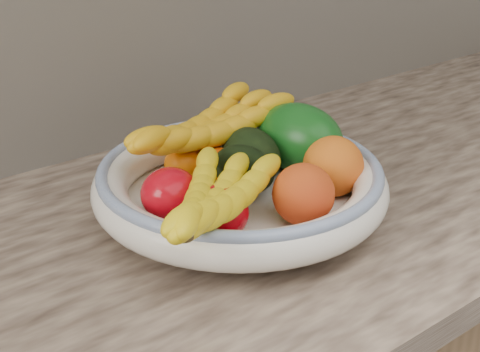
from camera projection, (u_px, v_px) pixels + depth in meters
The scene contains 13 objects.
fruit_bowl at pixel (240, 184), 0.88m from camera, with size 0.39×0.39×0.08m.
clementine_back_left at pixel (183, 163), 0.93m from camera, with size 0.05×0.05×0.05m, color orange.
clementine_back_right at pixel (202, 149), 0.98m from camera, with size 0.05×0.05×0.05m, color #E75D04.
clementine_back_mid at pixel (219, 164), 0.93m from camera, with size 0.05×0.05×0.05m, color #F35305.
tomato_left at pixel (170, 194), 0.83m from camera, with size 0.07×0.07×0.07m, color #BE0714.
tomato_near_left at pixel (218, 213), 0.78m from camera, with size 0.07×0.07×0.07m, color #AA020D.
avocado_center at pixel (243, 169), 0.89m from camera, with size 0.06×0.09×0.06m, color black.
avocado_right at pixel (251, 155), 0.93m from camera, with size 0.08×0.11×0.08m, color black.
green_mango at pixel (299, 138), 0.96m from camera, with size 0.09×0.14×0.10m, color #0E4A12.
peach_front at pixel (303, 194), 0.82m from camera, with size 0.08×0.08×0.08m, color orange.
peach_right at pixel (333, 166), 0.89m from camera, with size 0.08×0.08×0.08m, color orange.
banana_bunch_back at pixel (207, 134), 0.94m from camera, with size 0.30×0.11×0.09m, color yellow, non-canonical shape.
banana_bunch_front at pixel (213, 206), 0.75m from camera, with size 0.27×0.11×0.07m, color yellow, non-canonical shape.
Camera 1 is at (-0.49, 1.03, 1.33)m, focal length 50.00 mm.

